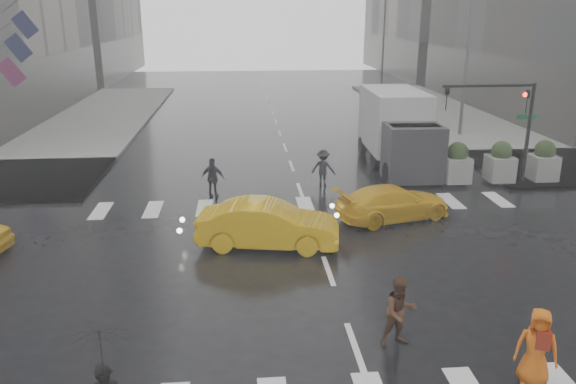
{
  "coord_description": "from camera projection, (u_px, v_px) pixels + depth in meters",
  "views": [
    {
      "loc": [
        -2.51,
        -15.08,
        7.38
      ],
      "look_at": [
        -1.04,
        2.0,
        1.86
      ],
      "focal_mm": 35.0,
      "sensor_mm": 36.0,
      "label": 1
    }
  ],
  "objects": [
    {
      "name": "ground",
      "position": [
        328.0,
        271.0,
        16.77
      ],
      "size": [
        120.0,
        120.0,
        0.0
      ],
      "primitive_type": "plane",
      "color": "black",
      "rests_on": "ground"
    },
    {
      "name": "road_markings",
      "position": [
        328.0,
        270.0,
        16.76
      ],
      "size": [
        18.0,
        48.0,
        0.01
      ],
      "primitive_type": null,
      "color": "silver",
      "rests_on": "ground"
    },
    {
      "name": "traffic_signal_pole",
      "position": [
        508.0,
        113.0,
        24.11
      ],
      "size": [
        4.45,
        0.42,
        4.5
      ],
      "color": "black",
      "rests_on": "ground"
    },
    {
      "name": "street_lamp_near",
      "position": [
        465.0,
        55.0,
        33.21
      ],
      "size": [
        2.15,
        0.22,
        9.0
      ],
      "color": "#59595B",
      "rests_on": "ground"
    },
    {
      "name": "street_lamp_far",
      "position": [
        382.0,
        39.0,
        52.17
      ],
      "size": [
        2.15,
        0.22,
        9.0
      ],
      "color": "#59595B",
      "rests_on": "ground"
    },
    {
      "name": "planter_west",
      "position": [
        457.0,
        163.0,
        24.81
      ],
      "size": [
        1.1,
        1.1,
        1.8
      ],
      "color": "gray",
      "rests_on": "ground"
    },
    {
      "name": "planter_mid",
      "position": [
        500.0,
        162.0,
        24.98
      ],
      "size": [
        1.1,
        1.1,
        1.8
      ],
      "color": "gray",
      "rests_on": "ground"
    },
    {
      "name": "planter_east",
      "position": [
        543.0,
        161.0,
        25.14
      ],
      "size": [
        1.1,
        1.1,
        1.8
      ],
      "color": "gray",
      "rests_on": "ground"
    },
    {
      "name": "flag_cluster",
      "position": [
        13.0,
        44.0,
        31.35
      ],
      "size": [
        2.87,
        3.06,
        4.69
      ],
      "color": "#59595B",
      "rests_on": "ground"
    },
    {
      "name": "pedestrian_black",
      "position": [
        104.0,
        373.0,
        9.43
      ],
      "size": [
        1.14,
        1.16,
        2.43
      ],
      "rotation": [
        0.0,
        0.0,
        0.21
      ],
      "color": "black",
      "rests_on": "ground"
    },
    {
      "name": "pedestrian_brown",
      "position": [
        400.0,
        312.0,
        12.79
      ],
      "size": [
        0.94,
        0.79,
        1.7
      ],
      "primitive_type": "imported",
      "rotation": [
        0.0,
        0.0,
        0.2
      ],
      "color": "#452918",
      "rests_on": "ground"
    },
    {
      "name": "pedestrian_orange",
      "position": [
        537.0,
        347.0,
        11.41
      ],
      "size": [
        0.99,
        0.85,
        1.72
      ],
      "rotation": [
        0.0,
        0.0,
        -0.43
      ],
      "color": "#DB5E0F",
      "rests_on": "ground"
    },
    {
      "name": "pedestrian_far_a",
      "position": [
        213.0,
        178.0,
        23.14
      ],
      "size": [
        1.11,
        0.84,
        1.68
      ],
      "primitive_type": "imported",
      "rotation": [
        0.0,
        0.0,
        2.87
      ],
      "color": "black",
      "rests_on": "ground"
    },
    {
      "name": "pedestrian_far_b",
      "position": [
        323.0,
        168.0,
        24.72
      ],
      "size": [
        1.19,
        0.9,
        1.63
      ],
      "primitive_type": "imported",
      "rotation": [
        0.0,
        0.0,
        2.8
      ],
      "color": "black",
      "rests_on": "ground"
    },
    {
      "name": "taxi_mid",
      "position": [
        268.0,
        225.0,
        18.29
      ],
      "size": [
        4.81,
        2.35,
        1.52
      ],
      "primitive_type": "imported",
      "rotation": [
        0.0,
        0.0,
        1.4
      ],
      "color": "#EFB10C",
      "rests_on": "ground"
    },
    {
      "name": "taxi_rear",
      "position": [
        393.0,
        203.0,
        20.79
      ],
      "size": [
        4.21,
        2.83,
        1.27
      ],
      "primitive_type": "imported",
      "rotation": [
        0.0,
        0.0,
        1.87
      ],
      "color": "#EFB10C",
      "rests_on": "ground"
    },
    {
      "name": "box_truck",
      "position": [
        398.0,
        128.0,
        27.35
      ],
      "size": [
        2.6,
        6.93,
        3.68
      ],
      "rotation": [
        0.0,
        0.0,
        -0.02
      ],
      "color": "silver",
      "rests_on": "ground"
    }
  ]
}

